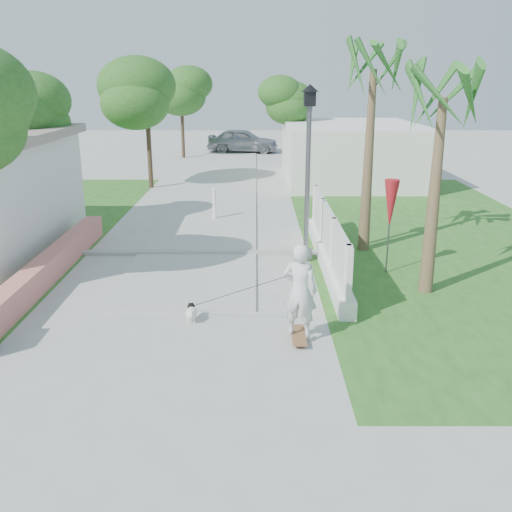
{
  "coord_description": "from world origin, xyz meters",
  "views": [
    {
      "loc": [
        1.61,
        -8.77,
        4.56
      ],
      "look_at": [
        1.6,
        2.34,
        1.1
      ],
      "focal_mm": 40.0,
      "sensor_mm": 36.0,
      "label": 1
    }
  ],
  "objects_px": {
    "parked_car": "(243,141)",
    "patio_umbrella": "(391,205)",
    "skateboarder": "(250,292)",
    "dog": "(191,312)",
    "street_lamp": "(308,168)",
    "bollard": "(214,203)"
  },
  "relations": [
    {
      "from": "parked_car",
      "to": "patio_umbrella",
      "type": "bearing_deg",
      "value": -164.35
    },
    {
      "from": "skateboarder",
      "to": "dog",
      "type": "distance_m",
      "value": 1.36
    },
    {
      "from": "patio_umbrella",
      "to": "dog",
      "type": "relative_size",
      "value": 4.58
    },
    {
      "from": "street_lamp",
      "to": "parked_car",
      "type": "relative_size",
      "value": 0.99
    },
    {
      "from": "skateboarder",
      "to": "parked_car",
      "type": "height_order",
      "value": "skateboarder"
    },
    {
      "from": "patio_umbrella",
      "to": "parked_car",
      "type": "xyz_separation_m",
      "value": [
        -4.07,
        23.94,
        -0.92
      ]
    },
    {
      "from": "street_lamp",
      "to": "bollard",
      "type": "bearing_deg",
      "value": 120.96
    },
    {
      "from": "bollard",
      "to": "dog",
      "type": "bearing_deg",
      "value": -89.09
    },
    {
      "from": "dog",
      "to": "parked_car",
      "type": "relative_size",
      "value": 0.11
    },
    {
      "from": "patio_umbrella",
      "to": "skateboarder",
      "type": "distance_m",
      "value": 4.82
    },
    {
      "from": "patio_umbrella",
      "to": "parked_car",
      "type": "bearing_deg",
      "value": 99.64
    },
    {
      "from": "street_lamp",
      "to": "bollard",
      "type": "xyz_separation_m",
      "value": [
        -2.7,
        4.5,
        -1.84
      ]
    },
    {
      "from": "patio_umbrella",
      "to": "dog",
      "type": "height_order",
      "value": "patio_umbrella"
    },
    {
      "from": "skateboarder",
      "to": "dog",
      "type": "relative_size",
      "value": 4.78
    },
    {
      "from": "bollard",
      "to": "dog",
      "type": "height_order",
      "value": "bollard"
    },
    {
      "from": "bollard",
      "to": "skateboarder",
      "type": "bearing_deg",
      "value": -81.77
    },
    {
      "from": "skateboarder",
      "to": "parked_car",
      "type": "relative_size",
      "value": 0.54
    },
    {
      "from": "street_lamp",
      "to": "bollard",
      "type": "relative_size",
      "value": 4.07
    },
    {
      "from": "street_lamp",
      "to": "dog",
      "type": "xyz_separation_m",
      "value": [
        -2.57,
        -3.94,
        -2.24
      ]
    },
    {
      "from": "dog",
      "to": "parked_car",
      "type": "xyz_separation_m",
      "value": [
        0.4,
        26.88,
        0.58
      ]
    },
    {
      "from": "street_lamp",
      "to": "parked_car",
      "type": "xyz_separation_m",
      "value": [
        -2.17,
        22.94,
        -1.66
      ]
    },
    {
      "from": "bollard",
      "to": "parked_car",
      "type": "height_order",
      "value": "parked_car"
    }
  ]
}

